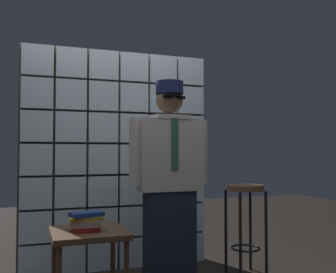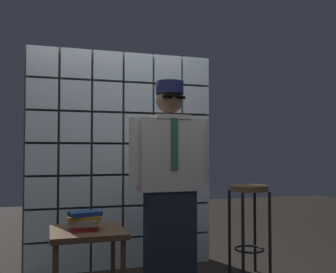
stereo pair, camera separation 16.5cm
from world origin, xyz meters
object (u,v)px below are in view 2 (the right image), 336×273
object	(u,v)px
side_table	(87,240)
bar_stool	(249,209)
standing_person	(170,182)
book_stack	(84,221)

from	to	relation	value
side_table	bar_stool	bearing A→B (deg)	12.91
standing_person	bar_stool	distance (m)	0.88
book_stack	standing_person	bearing A→B (deg)	14.24
standing_person	bar_stool	world-z (taller)	standing_person
standing_person	side_table	xyz separation A→B (m)	(-0.67, -0.16, -0.39)
bar_stool	book_stack	world-z (taller)	bar_stool
bar_stool	side_table	xyz separation A→B (m)	(-1.48, -0.34, -0.12)
side_table	standing_person	bearing A→B (deg)	13.07
bar_stool	side_table	size ratio (longest dim) A/B	1.43
standing_person	bar_stool	size ratio (longest dim) A/B	2.07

